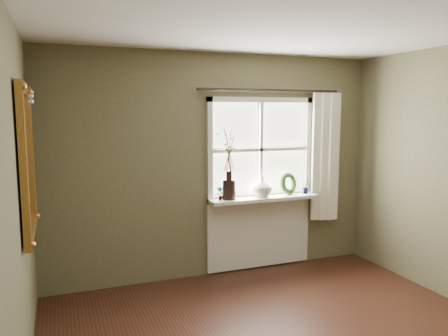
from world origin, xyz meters
name	(u,v)px	position (x,y,z in m)	size (l,w,h in m)	color
ceiling	(335,8)	(0.00, 0.00, 2.60)	(4.50, 4.50, 0.00)	silver
wall_back	(216,166)	(0.00, 2.30, 1.30)	(4.00, 0.10, 2.60)	brown
window_frame	(260,149)	(0.55, 2.23, 1.48)	(1.36, 0.06, 1.24)	white
window_sill	(264,198)	(0.55, 2.12, 0.90)	(1.36, 0.26, 0.04)	white
window_apron	(259,232)	(0.55, 2.23, 0.46)	(1.36, 0.04, 0.88)	white
dark_jug	(229,189)	(0.10, 2.12, 1.04)	(0.16, 0.16, 0.24)	black
cream_vase	(262,186)	(0.52, 2.12, 1.05)	(0.24, 0.24, 0.26)	beige
wreath	(288,186)	(0.90, 2.16, 1.03)	(0.28, 0.28, 0.07)	#2A471F
potted_plant_left	(220,193)	(-0.01, 2.12, 1.00)	(0.08, 0.06, 0.16)	#2A471F
potted_plant_right	(306,187)	(1.13, 2.12, 1.00)	(0.09, 0.07, 0.16)	#2A471F
curtain	(324,157)	(1.39, 2.13, 1.37)	(0.36, 0.12, 1.59)	white
curtain_rod	(271,90)	(0.65, 2.17, 2.18)	(0.03, 0.03, 1.84)	black
gilt_mirror	(27,160)	(-1.96, 1.23, 1.55)	(0.10, 1.00, 1.20)	white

